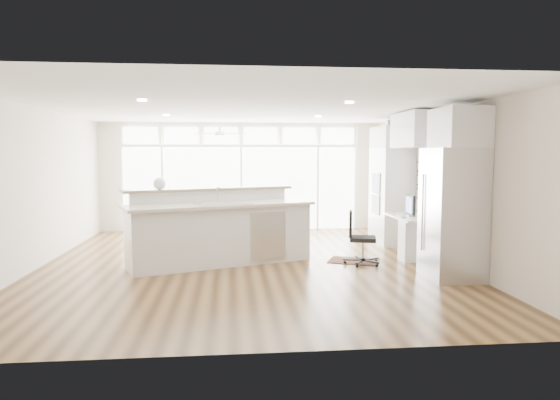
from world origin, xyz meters
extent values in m
cube|color=#462D15|center=(0.00, 0.00, -0.01)|extent=(7.00, 8.00, 0.02)
cube|color=white|center=(0.00, 0.00, 2.70)|extent=(7.00, 8.00, 0.02)
cube|color=beige|center=(0.00, 4.00, 1.35)|extent=(7.00, 0.04, 2.70)
cube|color=beige|center=(0.00, -4.00, 1.35)|extent=(7.00, 0.04, 2.70)
cube|color=beige|center=(-3.50, 0.00, 1.35)|extent=(0.04, 8.00, 2.70)
cube|color=beige|center=(3.50, 0.00, 1.35)|extent=(0.04, 8.00, 2.70)
cube|color=white|center=(0.00, 3.94, 1.05)|extent=(5.80, 0.06, 2.08)
cube|color=white|center=(0.00, 3.94, 2.38)|extent=(5.90, 0.06, 0.40)
cube|color=silver|center=(3.46, 0.30, 1.55)|extent=(0.04, 0.85, 0.85)
cube|color=white|center=(-0.50, 2.80, 2.48)|extent=(1.16, 1.16, 0.32)
cube|color=#F2E8CE|center=(0.00, 0.20, 2.68)|extent=(3.40, 3.00, 0.02)
cube|color=white|center=(3.17, 1.80, 1.25)|extent=(0.64, 1.20, 2.50)
cube|color=white|center=(3.13, 0.30, 0.38)|extent=(0.72, 1.30, 0.76)
cube|color=white|center=(3.17, 0.30, 2.35)|extent=(0.64, 1.30, 0.64)
cube|color=silver|center=(3.11, -1.35, 1.00)|extent=(0.76, 0.90, 2.00)
cube|color=white|center=(3.17, -1.35, 2.30)|extent=(0.64, 0.90, 0.60)
cube|color=black|center=(3.46, 0.92, 1.40)|extent=(0.06, 0.22, 0.80)
cube|color=white|center=(-0.45, 0.05, 0.65)|extent=(3.49, 2.30, 1.30)
cube|color=#321810|center=(1.91, 0.00, 0.01)|extent=(1.03, 0.90, 0.01)
cube|color=black|center=(2.00, -0.27, 0.46)|extent=(0.57, 0.54, 0.92)
sphere|color=white|center=(-1.48, 0.09, 1.41)|extent=(0.28, 0.28, 0.21)
cube|color=black|center=(3.05, 0.30, 0.97)|extent=(0.13, 0.51, 0.42)
cube|color=silver|center=(2.88, 0.30, 0.77)|extent=(0.13, 0.32, 0.02)
imported|color=#2B5524|center=(3.17, 1.80, 2.63)|extent=(0.31, 0.34, 0.25)
camera|label=1|loc=(-0.26, -8.62, 1.89)|focal=32.00mm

